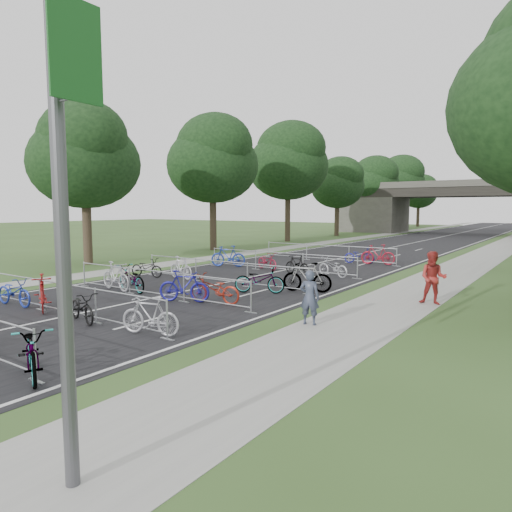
{
  "coord_description": "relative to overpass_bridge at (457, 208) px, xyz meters",
  "views": [
    {
      "loc": [
        13.31,
        -1.11,
        3.48
      ],
      "look_at": [
        0.29,
        17.43,
        1.1
      ],
      "focal_mm": 32.0,
      "sensor_mm": 36.0,
      "label": 1
    }
  ],
  "objects": [
    {
      "name": "tree_left_1",
      "position": [
        -11.39,
        -37.07,
        3.77
      ],
      "size": [
        7.56,
        7.56,
        11.53
      ],
      "color": "#33261C",
      "rests_on": "ground"
    },
    {
      "name": "road",
      "position": [
        0.0,
        -15.0,
        -3.53
      ],
      "size": [
        11.0,
        140.0,
        0.01
      ],
      "primitive_type": "cube",
      "color": "black",
      "rests_on": "ground"
    },
    {
      "name": "overpass_bridge",
      "position": [
        0.0,
        0.0,
        0.0
      ],
      "size": [
        31.0,
        8.0,
        7.05
      ],
      "color": "#44423C",
      "rests_on": "ground"
    },
    {
      "name": "bike_20",
      "position": [
        -3.54,
        -45.0,
        -2.9
      ],
      "size": [
        2.17,
        1.35,
        1.26
      ],
      "primitive_type": "imported",
      "rotation": [
        0.0,
        0.0,
        5.1
      ],
      "color": "navy",
      "rests_on": "ground"
    },
    {
      "name": "pedestrian_b",
      "position": [
        9.2,
        -49.12,
        -2.57
      ],
      "size": [
        1.01,
        0.83,
        1.93
      ],
      "primitive_type": "imported",
      "rotation": [
        0.0,
        0.0,
        0.11
      ],
      "color": "maroon",
      "rests_on": "ground"
    },
    {
      "name": "tree_left_6",
      "position": [
        -11.39,
        22.93,
        2.96
      ],
      "size": [
        6.72,
        6.72,
        10.25
      ],
      "color": "#33261C",
      "rests_on": "ground"
    },
    {
      "name": "bike_26",
      "position": [
        2.24,
        -38.98,
        -3.04
      ],
      "size": [
        1.99,
        1.0,
        1.0
      ],
      "primitive_type": "imported",
      "rotation": [
        0.0,
        0.0,
        1.76
      ],
      "color": "navy",
      "rests_on": "ground"
    },
    {
      "name": "tree_left_3",
      "position": [
        -11.39,
        -13.07,
        2.96
      ],
      "size": [
        6.72,
        6.72,
        10.25
      ],
      "color": "#33261C",
      "rests_on": "ground"
    },
    {
      "name": "bike_23",
      "position": [
        3.31,
        -45.08,
        -3.04
      ],
      "size": [
        2.0,
        1.19,
        0.99
      ],
      "primitive_type": "imported",
      "rotation": [
        0.0,
        0.0,
        4.41
      ],
      "color": "#AFB0B7",
      "rests_on": "ground"
    },
    {
      "name": "bike_19",
      "position": [
        4.3,
        -49.58,
        -2.91
      ],
      "size": [
        2.14,
        1.11,
        1.24
      ],
      "primitive_type": "imported",
      "rotation": [
        0.0,
        0.0,
        4.98
      ],
      "color": "#A9ACB1",
      "rests_on": "ground"
    },
    {
      "name": "lane_markings",
      "position": [
        0.0,
        -15.0,
        -3.53
      ],
      "size": [
        0.12,
        140.0,
        0.0
      ],
      "primitive_type": "cube",
      "color": "silver",
      "rests_on": "ground"
    },
    {
      "name": "bike_9",
      "position": [
        -1.37,
        -57.81,
        -2.92
      ],
      "size": [
        2.07,
        1.54,
        1.24
      ],
      "primitive_type": "imported",
      "rotation": [
        0.0,
        0.0,
        1.04
      ],
      "color": "maroon",
      "rests_on": "ground"
    },
    {
      "name": "barrier_row_3",
      "position": [
        0.0,
        -54.0,
        -2.99
      ],
      "size": [
        9.7,
        0.08,
        1.1
      ],
      "color": "#A9ACB1",
      "rests_on": "ground"
    },
    {
      "name": "barrier_row_5",
      "position": [
        0.0,
        -45.0,
        -2.99
      ],
      "size": [
        9.7,
        0.08,
        1.1
      ],
      "color": "#A9ACB1",
      "rests_on": "ground"
    },
    {
      "name": "barrier_row_2",
      "position": [
        0.0,
        -57.8,
        -2.99
      ],
      "size": [
        9.7,
        0.08,
        1.1
      ],
      "color": "#A9ACB1",
      "rests_on": "ground"
    },
    {
      "name": "bike_7",
      "position": [
        4.3,
        -61.29,
        -2.98
      ],
      "size": [
        2.23,
        1.59,
        1.11
      ],
      "primitive_type": "imported",
      "rotation": [
        0.0,
        0.0,
        1.12
      ],
      "color": "#A9ACB1",
      "rests_on": "ground"
    },
    {
      "name": "tree_left_2",
      "position": [
        -11.39,
        -25.07,
        4.58
      ],
      "size": [
        8.4,
        8.4,
        12.81
      ],
      "color": "#33261C",
      "rests_on": "ground"
    },
    {
      "name": "bike_11",
      "position": [
        3.92,
        -57.78,
        -2.99
      ],
      "size": [
        1.88,
        0.95,
        1.09
      ],
      "primitive_type": "imported",
      "rotation": [
        0.0,
        0.0,
        4.96
      ],
      "color": "#A1A0A8",
      "rests_on": "ground"
    },
    {
      "name": "bike_8",
      "position": [
        -2.93,
        -57.97,
        -3.02
      ],
      "size": [
        2.0,
        0.78,
        1.03
      ],
      "primitive_type": "imported",
      "rotation": [
        0.0,
        0.0,
        1.62
      ],
      "color": "#1D32A1",
      "rests_on": "ground"
    },
    {
      "name": "barrier_row_6",
      "position": [
        0.0,
        -39.0,
        -2.99
      ],
      "size": [
        9.7,
        0.08,
        1.1
      ],
      "color": "#A9ACB1",
      "rests_on": "ground"
    },
    {
      "name": "bike_17",
      "position": [
        -2.49,
        -50.04,
        -2.98
      ],
      "size": [
        1.92,
        0.91,
        1.11
      ],
      "primitive_type": "imported",
      "rotation": [
        0.0,
        0.0,
        1.35
      ],
      "color": "#BBBBC4",
      "rests_on": "ground"
    },
    {
      "name": "lamppost",
      "position": [
        8.33,
        -63.0,
        0.75
      ],
      "size": [
        0.61,
        0.65,
        8.21
      ],
      "color": "#4C4C51",
      "rests_on": "ground"
    },
    {
      "name": "sidewalk_right",
      "position": [
        8.0,
        -15.0,
        -3.53
      ],
      "size": [
        3.0,
        140.0,
        0.01
      ],
      "primitive_type": "cube",
      "color": "gray",
      "rests_on": "ground"
    },
    {
      "name": "tree_left_4",
      "position": [
        -11.39,
        -1.07,
        3.77
      ],
      "size": [
        7.56,
        7.56,
        11.53
      ],
      "color": "#33261C",
      "rests_on": "ground"
    },
    {
      "name": "bike_16",
      "position": [
        -4.3,
        -50.63,
        -3.05
      ],
      "size": [
        1.94,
        0.99,
        0.97
      ],
      "primitive_type": "imported",
      "rotation": [
        0.0,
        0.0,
        1.77
      ],
      "color": "black",
      "rests_on": "ground"
    },
    {
      "name": "bike_21",
      "position": [
        -0.91,
        -44.74,
        -3.04
      ],
      "size": [
        1.99,
        1.39,
        0.99
      ],
      "primitive_type": "imported",
      "rotation": [
        0.0,
        0.0,
        1.14
      ],
      "color": "maroon",
      "rests_on": "ground"
    },
    {
      "name": "bike_18",
      "position": [
        2.8,
        -50.9,
        -2.99
      ],
      "size": [
        2.19,
        1.51,
        1.09
      ],
      "primitive_type": "imported",
      "rotation": [
        0.0,
        0.0,
        1.99
      ],
      "color": "#A9ACB1",
      "rests_on": "ground"
    },
    {
      "name": "sidewalk_left",
      "position": [
        -7.5,
        -15.0,
        -3.53
      ],
      "size": [
        2.0,
        140.0,
        0.01
      ],
      "primitive_type": "cube",
      "color": "gray",
      "rests_on": "ground"
    },
    {
      "name": "bike_15",
      "position": [
        2.64,
        -53.56,
        -3.0
      ],
      "size": [
        2.14,
        1.05,
        1.08
      ],
      "primitive_type": "imported",
      "rotation": [
        0.0,
        0.0,
        4.88
      ],
      "color": "maroon",
      "rests_on": "ground"
    },
    {
      "name": "tree_left_5",
      "position": [
        -11.39,
        10.93,
        4.58
      ],
      "size": [
        8.4,
        8.4,
        12.81
      ],
      "color": "#33261C",
      "rests_on": "ground"
    },
    {
      "name": "bike_13",
      "position": [
        -1.71,
        -53.76,
        -2.98
      ],
      "size": [
        2.2,
        1.18,
        1.1
      ],
      "primitive_type": "imported",
      "rotation": [
        0.0,
        0.0,
        4.49
      ],
      "color": "#A9ACB1",
      "rests_on": "ground"
    },
    {
      "name": "pedestrian_a",
      "position": [
        6.93,
        -54.24,
        -2.71
      ],
      "size": [
        0.68,
        0.53,
        1.65
      ],
      "primitive_type": "imported",
      "rotation": [
        0.0,
        0.0,
        3.39
      ],
      "color": "#353C4F",
      "rests_on": "ground"
    },
    {
      "name": "bike_10",
      "position": [
        1.13,
        -57.99,
        -3.06
      ],
      "size": [
        1.9,
        1.06,
        0.94
      ],
      "primitive_type": "imported",
      "rotation": [
        0.0,
        0.0,
        1.32
      ],
      "color": "black",
      "rests_on": "ground"
    },
    {
      "name": "bike_14",
      "position": [
        1.55,
        -54.0,
        -2.94
      ],
      "size": [
        2.02,
        1.28,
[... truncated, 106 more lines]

